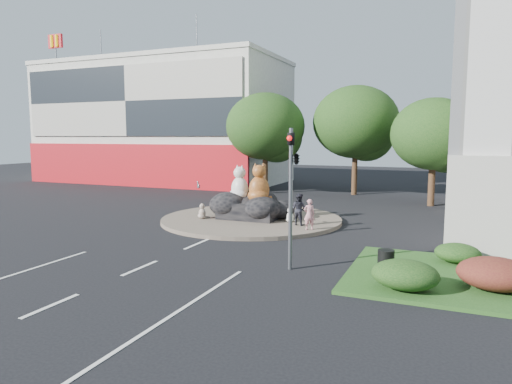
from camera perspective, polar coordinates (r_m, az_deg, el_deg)
ground at (r=17.14m, az=-14.28°, el=-9.22°), size 120.00×120.00×0.00m
roundabout_island at (r=25.56m, az=-0.57°, el=-3.43°), size 10.00×10.00×0.20m
rock_plinth at (r=25.47m, az=-0.57°, el=-2.21°), size 3.20×2.60×0.90m
shophouse_block at (r=49.67m, az=-11.51°, el=8.53°), size 25.20×12.30×17.40m
grass_verge at (r=16.80m, az=29.09°, el=-10.01°), size 10.00×6.00×0.12m
tree_left at (r=37.79m, az=1.31°, el=7.78°), size 6.46×6.46×8.27m
tree_mid at (r=37.76m, az=12.48°, el=8.09°), size 6.84×6.84×8.76m
tree_right at (r=33.11m, az=21.45°, el=6.34°), size 5.70×5.70×7.30m
hedge_near_green at (r=14.67m, az=18.14°, el=-9.80°), size 2.00×1.60×0.90m
hedge_red at (r=15.64m, az=27.75°, el=-9.04°), size 2.20×1.76×0.99m
hedge_back_green at (r=18.33m, az=23.89°, el=-6.99°), size 1.60×1.28×0.72m
traffic_light at (r=15.87m, az=4.70°, el=3.00°), size 0.44×1.24×5.00m
cat_white at (r=25.69m, az=-2.05°, el=1.15°), size 1.54×1.46×2.03m
cat_tabby at (r=25.02m, az=0.40°, el=1.19°), size 1.71×1.65×2.18m
kitten_calico at (r=25.37m, az=-6.75°, el=-2.34°), size 0.68×0.67×0.86m
kitten_white at (r=24.23m, az=4.26°, el=-2.83°), size 0.61×0.63×0.79m
pedestrian_pink at (r=22.29m, az=6.67°, el=-2.80°), size 0.65×0.57×1.50m
pedestrian_dark at (r=23.40m, az=5.37°, el=-2.15°), size 0.94×0.82×1.63m
parked_car at (r=42.38m, az=-8.47°, el=1.42°), size 4.33×2.34×1.35m
litter_bin at (r=16.54m, az=15.93°, el=-8.16°), size 0.64×0.64×0.70m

